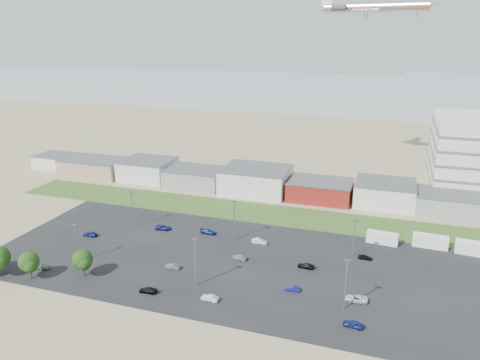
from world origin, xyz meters
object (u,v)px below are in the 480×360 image
at_px(parked_car_2, 353,324).
at_px(parked_car_5, 90,234).
at_px(parked_car_4, 173,266).
at_px(parked_car_6, 208,232).
at_px(parked_car_0, 356,299).
at_px(parked_car_10, 42,266).
at_px(parked_car_3, 148,290).
at_px(parked_car_1, 292,289).
at_px(parked_car_7, 240,257).
at_px(parked_car_11, 260,241).
at_px(box_trailer_a, 382,238).
at_px(parked_car_9, 163,227).
at_px(airliner, 375,7).
at_px(parked_car_12, 306,266).
at_px(parked_car_8, 365,257).
at_px(parked_car_13, 210,298).

height_order(parked_car_2, parked_car_5, parked_car_5).
xyz_separation_m(parked_car_4, parked_car_6, (0.33, 20.71, 0.06)).
bearing_deg(parked_car_0, parked_car_5, -102.13).
bearing_deg(parked_car_6, parked_car_10, 138.01).
relative_size(parked_car_0, parked_car_3, 1.16).
height_order(parked_car_1, parked_car_7, parked_car_7).
height_order(parked_car_3, parked_car_11, parked_car_11).
bearing_deg(box_trailer_a, parked_car_1, -113.56).
bearing_deg(parked_car_9, parked_car_1, -122.69).
xyz_separation_m(airliner, parked_car_4, (-34.92, -91.06, -59.57)).
xyz_separation_m(parked_car_1, parked_car_3, (-28.33, -10.28, 0.02)).
xyz_separation_m(airliner, parked_car_12, (-5.94, -80.96, -59.59)).
bearing_deg(parked_car_7, parked_car_5, -82.91).
bearing_deg(parked_car_3, box_trailer_a, 128.87).
distance_m(parked_car_2, parked_car_7, 34.00).
bearing_deg(parked_car_10, airliner, -33.12).
bearing_deg(parked_car_7, box_trailer_a, 129.76).
distance_m(parked_car_5, parked_car_8, 71.09).
bearing_deg(parked_car_4, parked_car_9, -150.36).
xyz_separation_m(parked_car_6, parked_car_12, (28.65, -10.61, -0.07)).
xyz_separation_m(parked_car_3, parked_car_13, (13.32, 1.32, 0.03)).
bearing_deg(parked_car_11, parked_car_13, 174.04).
bearing_deg(parked_car_13, parked_car_3, -81.94).
height_order(parked_car_2, parked_car_9, parked_car_2).
relative_size(parked_car_2, parked_car_13, 1.04).
height_order(box_trailer_a, parked_car_1, box_trailer_a).
height_order(parked_car_3, parked_car_10, parked_car_10).
height_order(box_trailer_a, parked_car_8, box_trailer_a).
relative_size(parked_car_4, parked_car_11, 0.88).
bearing_deg(parked_car_1, parked_car_10, -85.75).
height_order(parked_car_0, parked_car_7, parked_car_0).
height_order(parked_car_8, parked_car_12, parked_car_8).
relative_size(parked_car_1, parked_car_6, 0.75).
height_order(parked_car_2, parked_car_10, parked_car_2).
height_order(parked_car_2, parked_car_6, parked_car_2).
relative_size(parked_car_0, parked_car_12, 1.17).
distance_m(airliner, parked_car_13, 119.05).
distance_m(parked_car_7, parked_car_10, 45.78).
height_order(parked_car_1, parked_car_5, parked_car_5).
distance_m(parked_car_3, parked_car_4, 11.02).
bearing_deg(airliner, parked_car_4, -99.60).
bearing_deg(parked_car_10, parked_car_4, -72.38).
distance_m(parked_car_10, parked_car_11, 52.36).
bearing_deg(parked_car_4, parked_car_10, -74.90).
bearing_deg(parked_car_5, parked_car_8, 96.76).
bearing_deg(parked_car_5, parked_car_12, 89.76).
xyz_separation_m(parked_car_8, parked_car_13, (-28.37, -28.66, 0.03)).
relative_size(parked_car_7, parked_car_12, 0.89).
height_order(parked_car_11, parked_car_13, parked_car_11).
relative_size(parked_car_7, parked_car_10, 0.81).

